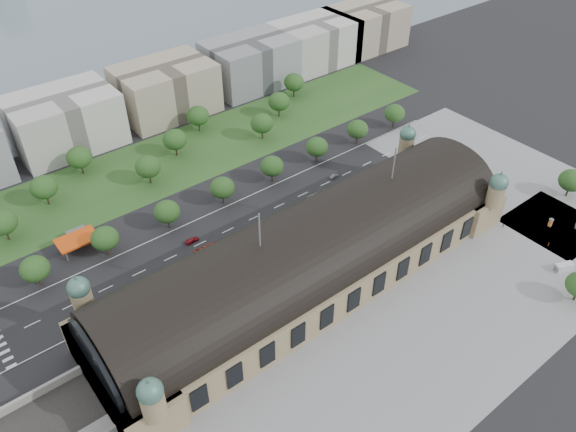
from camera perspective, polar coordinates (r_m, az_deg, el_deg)
ground at (r=189.24m, az=2.32°, el=-6.33°), size 900.00×900.00×0.00m
station at (r=182.12m, az=2.40°, el=-4.04°), size 150.00×48.40×44.30m
plaza_south at (r=175.57m, az=14.46°, el=-12.67°), size 190.00×48.00×0.12m
plaza_east at (r=254.47m, az=20.37°, el=4.31°), size 56.00×100.00×0.12m
road_slab at (r=204.20m, az=-8.93°, el=-2.81°), size 260.00×26.00×0.10m
grass_belt at (r=246.21m, az=-14.61°, el=4.39°), size 300.00×45.00×0.10m
petrol_station at (r=213.69m, az=-20.61°, el=-2.02°), size 14.00×13.00×5.05m
lake at (r=429.23m, az=-25.61°, el=16.94°), size 700.00×320.00×0.08m
office_3 at (r=269.45m, az=-21.72°, el=8.96°), size 45.00×32.00×24.00m
office_4 at (r=284.61m, az=-12.33°, el=12.46°), size 45.00×32.00×24.00m
office_5 at (r=307.26m, az=-3.90°, el=15.25°), size 45.00×32.00×24.00m
office_6 at (r=332.78m, az=2.72°, el=17.18°), size 45.00×32.00×24.00m
office_7 at (r=358.70m, az=7.85°, el=18.50°), size 45.00×32.00×24.00m
tree_row_2 at (r=199.14m, az=-24.33°, el=-4.91°), size 9.60×9.60×11.52m
tree_row_3 at (r=202.61m, az=-18.11°, el=-2.19°), size 9.60×9.60×11.52m
tree_row_4 at (r=208.80m, az=-12.20°, el=0.43°), size 9.60×9.60×11.52m
tree_row_5 at (r=217.47m, az=-6.69°, el=2.87°), size 9.60×9.60×11.52m
tree_row_6 at (r=228.35m, az=-1.64°, el=5.08°), size 9.60×9.60×11.52m
tree_row_7 at (r=241.13m, az=2.95°, el=7.03°), size 9.60×9.60×11.52m
tree_row_8 at (r=255.53m, az=7.08°, el=8.74°), size 9.60×9.60×11.52m
tree_row_9 at (r=271.29m, az=10.78°, el=10.22°), size 9.60×9.60×11.52m
tree_belt_3 at (r=222.60m, az=-27.03°, el=-0.59°), size 10.40×10.40×12.48m
tree_belt_4 at (r=234.64m, az=-23.57°, el=2.68°), size 10.40×10.40×12.48m
tree_belt_5 at (r=248.14m, az=-20.45°, el=5.60°), size 10.40×10.40×12.48m
tree_belt_6 at (r=233.72m, az=-14.04°, el=4.87°), size 10.40×10.40×12.48m
tree_belt_7 at (r=249.60m, az=-11.44°, el=7.62°), size 10.40×10.40×12.48m
tree_belt_8 at (r=266.42m, az=-9.13°, el=10.02°), size 10.40×10.40×12.48m
tree_belt_9 at (r=257.29m, az=-2.67°, el=9.39°), size 10.40×10.40×12.48m
tree_belt_10 at (r=275.75m, az=-0.93°, el=11.55°), size 10.40×10.40×12.48m
tree_belt_11 at (r=294.76m, az=0.61°, el=13.43°), size 10.40×10.40×12.48m
tree_plaza_ne at (r=246.47m, az=26.87°, el=3.24°), size 10.00×10.00×11.69m
traffic_car_2 at (r=186.82m, az=-20.71°, el=-10.08°), size 4.97×2.40×1.37m
traffic_car_3 at (r=204.98m, az=-9.74°, el=-2.44°), size 5.41×2.50×1.53m
traffic_car_5 at (r=235.06m, az=4.74°, el=4.06°), size 4.24×1.53×1.39m
traffic_car_6 at (r=249.20m, az=10.90°, el=5.66°), size 5.55×2.92×1.49m
parked_car_0 at (r=182.32m, az=-16.84°, el=-10.46°), size 4.03×3.07×1.27m
parked_car_1 at (r=182.98m, az=-15.76°, el=-9.96°), size 5.01×3.56×1.27m
parked_car_2 at (r=181.87m, az=-20.05°, el=-11.50°), size 5.79×4.61×1.57m
parked_car_3 at (r=185.18m, az=-12.76°, el=-8.49°), size 4.79×3.42×1.51m
parked_car_4 at (r=192.05m, az=-9.30°, el=-5.80°), size 4.71×3.29×1.47m
parked_car_5 at (r=191.12m, az=-7.43°, el=-5.88°), size 5.09×3.86×1.28m
parked_car_6 at (r=191.88m, az=-9.43°, el=-5.87°), size 5.57×4.06×1.50m
bus_west at (r=199.22m, az=-8.06°, el=-3.39°), size 10.85×3.31×2.98m
bus_mid at (r=218.46m, az=2.21°, el=1.46°), size 12.43×3.70×3.42m
bus_east at (r=221.19m, az=3.02°, el=1.89°), size 10.78×3.13×2.97m
van_south at (r=212.64m, az=26.16°, el=-4.69°), size 6.60×4.64×2.66m
advertising_column at (r=230.02m, az=25.12°, el=-0.61°), size 1.71×1.71×3.25m
pedestrian_1 at (r=220.57m, az=24.95°, el=-2.63°), size 0.85×0.80×1.96m
pedestrian_2 at (r=223.15m, az=21.01°, el=-0.90°), size 0.58×0.87×1.67m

